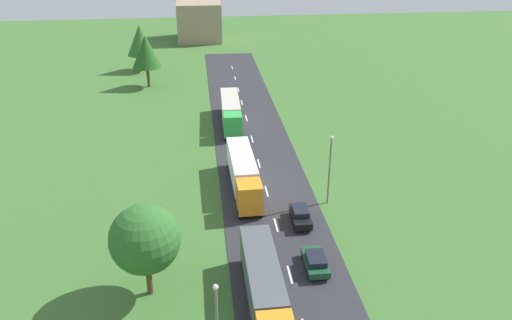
{
  "coord_description": "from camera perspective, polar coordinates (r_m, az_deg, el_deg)",
  "views": [
    {
      "loc": [
        -6.85,
        -16.69,
        27.32
      ],
      "look_at": [
        -0.77,
        35.78,
        2.26
      ],
      "focal_mm": 36.4,
      "sensor_mm": 36.0,
      "label": 1
    }
  ],
  "objects": [
    {
      "name": "tree_pine",
      "position": [
        92.05,
        -12.01,
        11.57
      ],
      "size": [
        4.9,
        4.9,
        8.91
      ],
      "color": "#513823",
      "rests_on": "ground"
    },
    {
      "name": "tree_birch",
      "position": [
        40.54,
        -12.12,
        -8.53
      ],
      "size": [
        5.47,
        5.47,
        7.84
      ],
      "color": "#513823",
      "rests_on": "ground"
    },
    {
      "name": "truck_lead",
      "position": [
        39.87,
        0.97,
        -13.9
      ],
      "size": [
        2.58,
        13.01,
        3.55
      ],
      "color": "orange",
      "rests_on": "road"
    },
    {
      "name": "tree_maple",
      "position": [
        102.65,
        -12.61,
        12.75
      ],
      "size": [
        5.13,
        5.13,
        8.74
      ],
      "color": "#513823",
      "rests_on": "ground"
    },
    {
      "name": "road",
      "position": [
        49.88,
        2.39,
        -7.81
      ],
      "size": [
        10.0,
        140.0,
        0.06
      ],
      "primitive_type": "cube",
      "color": "#2B2B30",
      "rests_on": "ground"
    },
    {
      "name": "truck_second",
      "position": [
        56.0,
        -1.4,
        -1.36
      ],
      "size": [
        2.76,
        12.96,
        3.57
      ],
      "color": "orange",
      "rests_on": "road"
    },
    {
      "name": "distant_building",
      "position": [
        128.72,
        -6.28,
        14.99
      ],
      "size": [
        10.2,
        12.49,
        8.83
      ],
      "primitive_type": "cube",
      "color": "#9E846B",
      "rests_on": "ground"
    },
    {
      "name": "car_third",
      "position": [
        50.85,
        4.91,
        -6.08
      ],
      "size": [
        1.84,
        4.07,
        1.52
      ],
      "color": "black",
      "rests_on": "road"
    },
    {
      "name": "truck_third",
      "position": [
        74.13,
        -2.78,
        5.43
      ],
      "size": [
        2.78,
        13.07,
        3.41
      ],
      "color": "green",
      "rests_on": "road"
    },
    {
      "name": "lamppost_second",
      "position": [
        53.03,
        8.11,
        -0.66
      ],
      "size": [
        0.36,
        0.36,
        7.58
      ],
      "color": "slate",
      "rests_on": "ground"
    },
    {
      "name": "lane_marking_centre",
      "position": [
        47.9,
        2.83,
        -9.33
      ],
      "size": [
        0.16,
        124.07,
        0.01
      ],
      "color": "white",
      "rests_on": "road"
    },
    {
      "name": "car_second",
      "position": [
        44.9,
        6.55,
        -11.01
      ],
      "size": [
        1.92,
        4.01,
        1.41
      ],
      "color": "#19472D",
      "rests_on": "road"
    }
  ]
}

